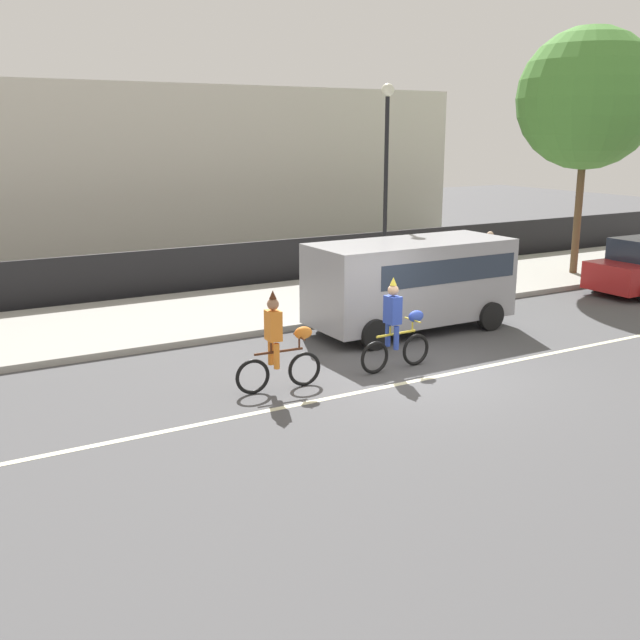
{
  "coord_description": "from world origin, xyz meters",
  "views": [
    {
      "loc": [
        -8.89,
        -11.52,
        4.71
      ],
      "look_at": [
        -1.53,
        1.2,
        1.0
      ],
      "focal_mm": 42.0,
      "sensor_mm": 36.0,
      "label": 1
    }
  ],
  "objects_px": {
    "pedestrian_onlooker": "(489,256)",
    "parked_van_grey": "(413,278)",
    "parade_cyclist_orange": "(279,347)",
    "street_lamp_post": "(386,158)",
    "parade_cyclist_cobalt": "(397,329)"
  },
  "relations": [
    {
      "from": "pedestrian_onlooker",
      "to": "parked_van_grey",
      "type": "bearing_deg",
      "value": -150.73
    },
    {
      "from": "parade_cyclist_orange",
      "to": "street_lamp_post",
      "type": "distance_m",
      "value": 9.32
    },
    {
      "from": "parade_cyclist_orange",
      "to": "parked_van_grey",
      "type": "bearing_deg",
      "value": 25.81
    },
    {
      "from": "parked_van_grey",
      "to": "pedestrian_onlooker",
      "type": "height_order",
      "value": "parked_van_grey"
    },
    {
      "from": "parade_cyclist_cobalt",
      "to": "pedestrian_onlooker",
      "type": "distance_m",
      "value": 8.9
    },
    {
      "from": "parade_cyclist_cobalt",
      "to": "pedestrian_onlooker",
      "type": "relative_size",
      "value": 1.19
    },
    {
      "from": "pedestrian_onlooker",
      "to": "parade_cyclist_cobalt",
      "type": "bearing_deg",
      "value": -144.16
    },
    {
      "from": "parked_van_grey",
      "to": "street_lamp_post",
      "type": "bearing_deg",
      "value": 65.15
    },
    {
      "from": "parked_van_grey",
      "to": "street_lamp_post",
      "type": "relative_size",
      "value": 0.85
    },
    {
      "from": "parade_cyclist_orange",
      "to": "street_lamp_post",
      "type": "relative_size",
      "value": 0.33
    },
    {
      "from": "street_lamp_post",
      "to": "pedestrian_onlooker",
      "type": "height_order",
      "value": "street_lamp_post"
    },
    {
      "from": "street_lamp_post",
      "to": "parked_van_grey",
      "type": "bearing_deg",
      "value": -114.85
    },
    {
      "from": "parade_cyclist_cobalt",
      "to": "pedestrian_onlooker",
      "type": "height_order",
      "value": "parade_cyclist_cobalt"
    },
    {
      "from": "parade_cyclist_orange",
      "to": "parade_cyclist_cobalt",
      "type": "relative_size",
      "value": 1.0
    },
    {
      "from": "parked_van_grey",
      "to": "pedestrian_onlooker",
      "type": "bearing_deg",
      "value": 29.27
    }
  ]
}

